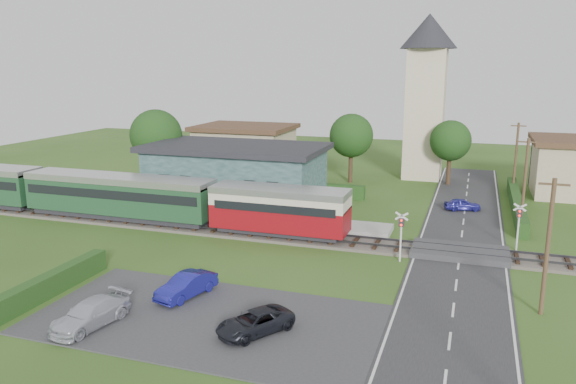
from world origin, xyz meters
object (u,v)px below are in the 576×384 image
(car_park_blue, at_px, (186,285))
(crossing_signal_near, at_px, (401,229))
(train, at_px, (86,192))
(car_park_silver, at_px, (90,314))
(equipment_hut, at_px, (124,190))
(car_on_road, at_px, (462,204))
(station_building, at_px, (236,173))
(car_park_dark, at_px, (255,322))
(house_west, at_px, (245,148))
(pedestrian_near, at_px, (292,209))
(church_tower, at_px, (426,85))
(crossing_signal_far, at_px, (519,220))
(pedestrian_far, at_px, (153,198))

(car_park_blue, bearing_deg, crossing_signal_near, 58.11)
(train, xyz_separation_m, car_park_silver, (13.00, -16.47, -1.48))
(equipment_hut, height_order, car_on_road, equipment_hut)
(station_building, relative_size, car_park_dark, 4.22)
(house_west, bearing_deg, pedestrian_near, -58.13)
(train, relative_size, car_on_road, 14.25)
(house_west, bearing_deg, car_park_blue, -72.11)
(car_park_blue, height_order, pedestrian_near, pedestrian_near)
(train, height_order, crossing_signal_near, train)
(church_tower, height_order, car_park_dark, church_tower)
(car_park_dark, height_order, pedestrian_near, pedestrian_near)
(equipment_hut, distance_m, station_building, 9.92)
(equipment_hut, bearing_deg, pedestrian_near, 0.50)
(equipment_hut, distance_m, car_park_dark, 26.33)
(equipment_hut, xyz_separation_m, car_on_road, (27.77, 9.05, -1.18))
(train, bearing_deg, crossing_signal_near, -5.33)
(equipment_hut, distance_m, car_on_road, 29.23)
(crossing_signal_near, height_order, car_park_silver, crossing_signal_near)
(car_park_dark, bearing_deg, crossing_signal_far, 87.29)
(car_park_blue, bearing_deg, car_park_dark, -13.43)
(crossing_signal_far, bearing_deg, car_park_silver, -136.65)
(church_tower, distance_m, pedestrian_far, 31.86)
(house_west, bearing_deg, car_on_road, -23.47)
(crossing_signal_far, bearing_deg, pedestrian_near, 176.72)
(pedestrian_far, bearing_deg, pedestrian_near, -91.23)
(house_west, xyz_separation_m, car_park_blue, (11.26, -34.88, -2.09))
(station_building, relative_size, house_west, 1.48)
(train, height_order, crossing_signal_far, train)
(car_park_dark, height_order, pedestrian_far, pedestrian_far)
(station_building, distance_m, car_park_blue, 21.89)
(station_building, relative_size, crossing_signal_far, 4.88)
(house_west, height_order, car_on_road, house_west)
(car_park_silver, xyz_separation_m, pedestrian_far, (-8.50, 19.20, 0.68))
(station_building, relative_size, car_park_blue, 4.26)
(station_building, bearing_deg, pedestrian_near, -38.08)
(crossing_signal_far, height_order, car_park_blue, crossing_signal_far)
(equipment_hut, height_order, pedestrian_far, equipment_hut)
(train, xyz_separation_m, crossing_signal_near, (25.78, -2.41, -0.04))
(crossing_signal_far, relative_size, car_park_silver, 0.77)
(equipment_hut, bearing_deg, station_building, 35.92)
(house_west, height_order, pedestrian_near, house_west)
(equipment_hut, bearing_deg, church_tower, 44.75)
(car_on_road, relative_size, pedestrian_far, 1.64)
(crossing_signal_far, bearing_deg, pedestrian_far, 179.33)
(station_building, relative_size, car_on_road, 5.28)
(station_building, distance_m, crossing_signal_near, 19.98)
(crossing_signal_far, xyz_separation_m, car_park_silver, (-19.98, -18.86, -1.44))
(train, bearing_deg, crossing_signal_far, 4.15)
(pedestrian_far, bearing_deg, car_on_road, -72.97)
(crossing_signal_far, bearing_deg, car_on_road, 111.25)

